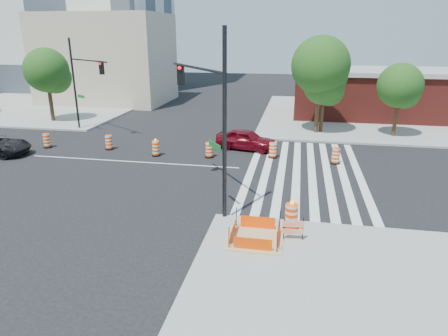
{
  "coord_description": "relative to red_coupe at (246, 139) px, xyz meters",
  "views": [
    {
      "loc": [
        10.36,
        -23.02,
        7.9
      ],
      "look_at": [
        6.85,
        -4.21,
        1.4
      ],
      "focal_mm": 32.0,
      "sensor_mm": 36.0,
      "label": 1
    }
  ],
  "objects": [
    {
      "name": "beige_midrise",
      "position": [
        -18.86,
        17.77,
        4.27
      ],
      "size": [
        14.0,
        10.0,
        10.0
      ],
      "primitive_type": "cube",
      "color": "#BCA990",
      "rests_on": "ground"
    },
    {
      "name": "red_coupe",
      "position": [
        0.0,
        0.0,
        0.0
      ],
      "size": [
        4.53,
        2.51,
        1.46
      ],
      "primitive_type": "imported",
      "rotation": [
        0.0,
        0.0,
        1.38
      ],
      "color": "#610813",
      "rests_on": "ground"
    },
    {
      "name": "brick_storefront",
      "position": [
        11.14,
        13.77,
        1.59
      ],
      "size": [
        16.5,
        8.5,
        4.6
      ],
      "color": "maroon",
      "rests_on": "ground"
    },
    {
      "name": "lane_centerline",
      "position": [
        -6.86,
        -4.23,
        -0.72
      ],
      "size": [
        14.0,
        0.12,
        0.01
      ],
      "primitive_type": "cube",
      "color": "silver",
      "rests_on": "ground"
    },
    {
      "name": "median_drum_2",
      "position": [
        -9.56,
        -1.84,
        -0.25
      ],
      "size": [
        0.6,
        0.6,
        1.02
      ],
      "color": "black",
      "rests_on": "ground"
    },
    {
      "name": "ground",
      "position": [
        -6.86,
        -4.23,
        -0.73
      ],
      "size": [
        120.0,
        120.0,
        0.0
      ],
      "primitive_type": "plane",
      "color": "black",
      "rests_on": "ground"
    },
    {
      "name": "signal_pole_nw",
      "position": [
        -13.66,
        2.7,
        3.81
      ],
      "size": [
        4.73,
        3.18,
        7.38
      ],
      "rotation": [
        0.0,
        0.0,
        -0.58
      ],
      "color": "black",
      "rests_on": "ground"
    },
    {
      "name": "excavation_pit",
      "position": [
        2.14,
        -13.23,
        -0.51
      ],
      "size": [
        2.2,
        2.2,
        0.9
      ],
      "color": "tan",
      "rests_on": "ground"
    },
    {
      "name": "tree_north_d",
      "position": [
        5.48,
        5.98,
        3.07
      ],
      "size": [
        3.34,
        3.33,
        5.66
      ],
      "color": "#382314",
      "rests_on": "ground"
    },
    {
      "name": "crosswalk_east",
      "position": [
        4.09,
        -4.23,
        -0.72
      ],
      "size": [
        6.75,
        13.5,
        0.01
      ],
      "color": "silver",
      "rests_on": "ground"
    },
    {
      "name": "tree_north_e",
      "position": [
        11.11,
        5.56,
        3.15
      ],
      "size": [
        3.4,
        3.4,
        5.78
      ],
      "color": "#382314",
      "rests_on": "ground"
    },
    {
      "name": "signal_pole_se",
      "position": [
        -0.44,
        -10.02,
        4.19
      ],
      "size": [
        3.71,
        4.97,
        8.03
      ],
      "rotation": [
        0.0,
        0.0,
        2.21
      ],
      "color": "black",
      "rests_on": "ground"
    },
    {
      "name": "barricade",
      "position": [
        3.6,
        -12.98,
        -0.05
      ],
      "size": [
        0.82,
        0.12,
        0.97
      ],
      "rotation": [
        0.0,
        0.0,
        0.1
      ],
      "color": "#FD4A05",
      "rests_on": "ground"
    },
    {
      "name": "tree_north_c",
      "position": [
        5.1,
        5.67,
        4.49
      ],
      "size": [
        4.57,
        4.57,
        7.77
      ],
      "color": "#382314",
      "rests_on": "ground"
    },
    {
      "name": "median_drum_5",
      "position": [
        2.02,
        -1.69,
        -0.25
      ],
      "size": [
        0.6,
        0.6,
        1.02
      ],
      "color": "black",
      "rests_on": "ground"
    },
    {
      "name": "sidewalk_ne",
      "position": [
        11.14,
        13.77,
        -0.65
      ],
      "size": [
        22.0,
        22.0,
        0.15
      ],
      "primitive_type": "cube",
      "color": "gray",
      "rests_on": "ground"
    },
    {
      "name": "tree_north_b",
      "position": [
        -18.76,
        5.78,
        3.76
      ],
      "size": [
        3.96,
        3.93,
        6.69
      ],
      "color": "#382314",
      "rests_on": "ground"
    },
    {
      "name": "median_drum_3",
      "position": [
        -5.76,
        -2.7,
        -0.24
      ],
      "size": [
        0.6,
        0.6,
        1.18
      ],
      "color": "black",
      "rests_on": "ground"
    },
    {
      "name": "sidewalk_nw",
      "position": [
        -24.86,
        13.77,
        -0.65
      ],
      "size": [
        22.0,
        22.0,
        0.15
      ],
      "primitive_type": "cube",
      "color": "gray",
      "rests_on": "ground"
    },
    {
      "name": "pit_drum",
      "position": [
        3.49,
        -12.12,
        -0.04
      ],
      "size": [
        0.66,
        0.66,
        1.3
      ],
      "color": "black",
      "rests_on": "ground"
    },
    {
      "name": "median_drum_6",
      "position": [
        6.03,
        -2.26,
        -0.25
      ],
      "size": [
        0.6,
        0.6,
        1.02
      ],
      "color": "black",
      "rests_on": "ground"
    },
    {
      "name": "median_drum_1",
      "position": [
        -14.19,
        -2.2,
        -0.25
      ],
      "size": [
        0.6,
        0.6,
        1.02
      ],
      "color": "black",
      "rests_on": "ground"
    },
    {
      "name": "median_drum_4",
      "position": [
        -2.14,
        -2.4,
        -0.25
      ],
      "size": [
        0.6,
        0.6,
        1.02
      ],
      "color": "black",
      "rests_on": "ground"
    }
  ]
}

